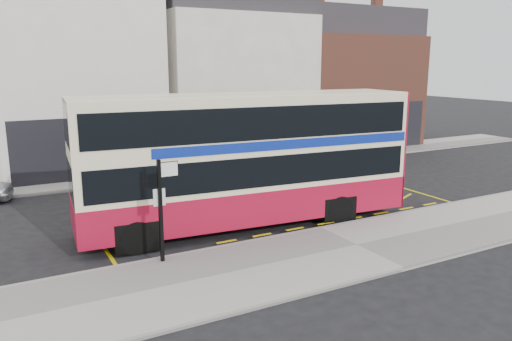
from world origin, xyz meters
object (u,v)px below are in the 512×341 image
car_white (303,152)px  street_tree_right (274,103)px  car_grey (158,168)px  double_decker_bus (248,158)px  bus_stop_post (162,201)px

car_white → street_tree_right: size_ratio=1.02×
street_tree_right → car_grey: bearing=-171.7°
car_grey → street_tree_right: bearing=-100.1°
car_grey → street_tree_right: size_ratio=0.75×
double_decker_bus → bus_stop_post: 4.41m
car_white → double_decker_bus: bearing=146.7°
double_decker_bus → car_grey: bearing=100.1°
double_decker_bus → bus_stop_post: size_ratio=4.02×
bus_stop_post → car_grey: (3.08, 10.33, -1.31)m
bus_stop_post → car_white: (11.61, 10.19, -1.19)m
double_decker_bus → street_tree_right: bearing=59.7°
double_decker_bus → car_grey: (-0.76, 8.22, -1.84)m
bus_stop_post → car_grey: bus_stop_post is taller
bus_stop_post → street_tree_right: bearing=46.4°
bus_stop_post → car_grey: bearing=72.1°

